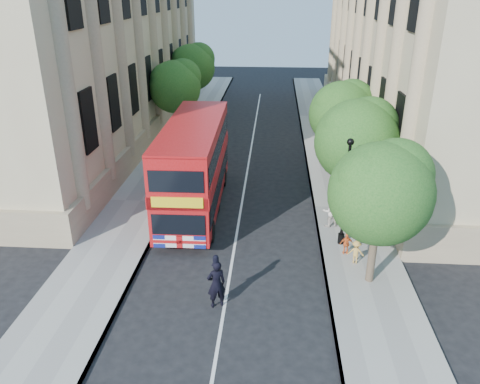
% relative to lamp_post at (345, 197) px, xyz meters
% --- Properties ---
extents(ground, '(120.00, 120.00, 0.00)m').
position_rel_lamp_post_xyz_m(ground, '(-5.00, -6.00, -2.51)').
color(ground, black).
rests_on(ground, ground).
extents(pavement_right, '(3.50, 80.00, 0.12)m').
position_rel_lamp_post_xyz_m(pavement_right, '(0.75, 4.00, -2.45)').
color(pavement_right, gray).
rests_on(pavement_right, ground).
extents(pavement_left, '(3.50, 80.00, 0.12)m').
position_rel_lamp_post_xyz_m(pavement_left, '(-10.75, 4.00, -2.45)').
color(pavement_left, gray).
rests_on(pavement_left, ground).
extents(building_right, '(12.00, 38.00, 18.00)m').
position_rel_lamp_post_xyz_m(building_right, '(8.80, 18.00, 6.49)').
color(building_right, tan).
rests_on(building_right, ground).
extents(building_left, '(12.00, 38.00, 18.00)m').
position_rel_lamp_post_xyz_m(building_left, '(-18.80, 18.00, 6.49)').
color(building_left, tan).
rests_on(building_left, ground).
extents(tree_right_near, '(4.00, 4.00, 6.08)m').
position_rel_lamp_post_xyz_m(tree_right_near, '(0.84, -2.97, 1.74)').
color(tree_right_near, '#473828').
rests_on(tree_right_near, ground).
extents(tree_right_mid, '(4.20, 4.20, 6.37)m').
position_rel_lamp_post_xyz_m(tree_right_mid, '(0.84, 3.03, 1.93)').
color(tree_right_mid, '#473828').
rests_on(tree_right_mid, ground).
extents(tree_right_far, '(4.00, 4.00, 6.15)m').
position_rel_lamp_post_xyz_m(tree_right_far, '(0.84, 9.03, 1.80)').
color(tree_right_far, '#473828').
rests_on(tree_right_far, ground).
extents(tree_left_far, '(4.00, 4.00, 6.30)m').
position_rel_lamp_post_xyz_m(tree_left_far, '(-10.96, 16.03, 1.93)').
color(tree_left_far, '#473828').
rests_on(tree_left_far, ground).
extents(tree_left_back, '(4.20, 4.20, 6.65)m').
position_rel_lamp_post_xyz_m(tree_left_back, '(-10.96, 24.03, 2.20)').
color(tree_left_back, '#473828').
rests_on(tree_left_back, ground).
extents(lamp_post, '(0.32, 0.32, 5.16)m').
position_rel_lamp_post_xyz_m(lamp_post, '(0.00, 0.00, 0.00)').
color(lamp_post, black).
rests_on(lamp_post, pavement_right).
extents(double_decker_bus, '(2.94, 10.32, 4.74)m').
position_rel_lamp_post_xyz_m(double_decker_bus, '(-7.47, 3.48, 0.11)').
color(double_decker_bus, '#A70B0D').
rests_on(double_decker_bus, ground).
extents(box_van, '(2.06, 4.43, 2.47)m').
position_rel_lamp_post_xyz_m(box_van, '(-7.15, 4.63, -1.30)').
color(box_van, black).
rests_on(box_van, ground).
extents(police_constable, '(0.86, 0.73, 1.99)m').
position_rel_lamp_post_xyz_m(police_constable, '(-5.30, -5.00, -1.52)').
color(police_constable, black).
rests_on(police_constable, ground).
extents(woman_pedestrian, '(0.96, 0.84, 1.66)m').
position_rel_lamp_post_xyz_m(woman_pedestrian, '(-0.38, 1.74, -1.56)').
color(woman_pedestrian, beige).
rests_on(woman_pedestrian, pavement_right).
extents(child_a, '(0.62, 0.31, 1.03)m').
position_rel_lamp_post_xyz_m(child_a, '(0.10, -0.95, -1.88)').
color(child_a, orange).
rests_on(child_a, pavement_right).
extents(child_b, '(0.76, 0.52, 1.09)m').
position_rel_lamp_post_xyz_m(child_b, '(0.41, -1.70, -1.85)').
color(child_b, gold).
rests_on(child_b, pavement_right).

